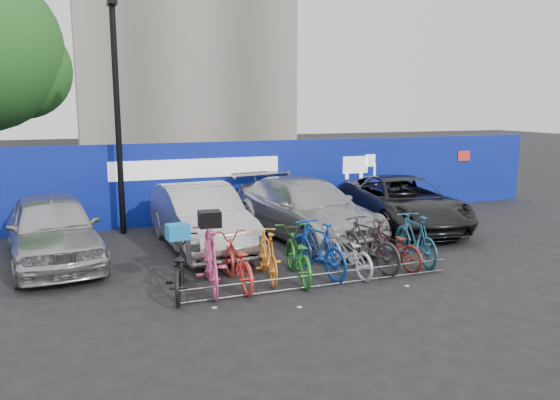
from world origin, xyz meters
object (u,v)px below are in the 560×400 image
bike_0 (179,267)px  bike_7 (368,244)px  car_1 (201,217)px  bike_3 (267,255)px  bike_5 (318,248)px  bike_6 (348,252)px  car_3 (402,202)px  bike_9 (415,238)px  lamppost (117,113)px  car_0 (53,229)px  bike_4 (297,254)px  bike_1 (210,258)px  car_2 (306,209)px  bike_rack (322,280)px  bike_2 (237,261)px  bike_8 (392,245)px

bike_0 → bike_7: bike_7 is taller
bike_0 → bike_7: (4.04, 0.10, 0.05)m
car_1 → bike_3: car_1 is taller
bike_5 → bike_6: 0.66m
car_3 → bike_9: (-1.74, -3.21, -0.16)m
lamppost → bike_3: size_ratio=3.55×
car_0 → bike_4: 5.51m
bike_6 → bike_9: (1.77, 0.17, 0.09)m
bike_1 → bike_9: size_ratio=1.10×
car_2 → bike_5: car_2 is taller
bike_rack → bike_2: bike_2 is taller
bike_0 → bike_5: 2.88m
car_0 → bike_9: 8.04m
bike_3 → bike_6: bearing=-179.3°
car_0 → bike_3: size_ratio=2.65×
bike_0 → bike_8: 4.66m
bike_2 → bike_7: size_ratio=0.99×
bike_rack → bike_4: bearing=111.2°
lamppost → car_3: size_ratio=1.18×
car_1 → bike_4: size_ratio=2.36×
lamppost → car_3: (7.59, -1.98, -2.55)m
bike_4 → car_0: bearing=-24.2°
car_1 → bike_4: (1.29, -3.07, -0.25)m
bike_4 → car_3: bearing=-135.3°
car_0 → bike_1: 4.12m
car_0 → bike_5: car_0 is taller
bike_3 → bike_4: size_ratio=0.87×
bike_6 → bike_8: bearing=-179.0°
car_3 → bike_7: size_ratio=2.69×
bike_rack → bike_7: size_ratio=2.91×
car_1 → bike_7: size_ratio=2.44×
car_0 → bike_7: (6.28, -2.92, -0.20)m
bike_9 → car_0: bearing=-15.4°
car_1 → car_3: bearing=-0.2°
lamppost → bike_1: lamppost is taller
bike_5 → bike_0: bearing=-8.6°
car_0 → bike_0: bearing=-60.3°
car_2 → bike_9: (1.35, -3.02, -0.22)m
bike_2 → bike_3: (0.68, 0.14, 0.02)m
car_3 → bike_2: car_3 is taller
bike_1 → bike_8: bike_1 is taller
car_3 → bike_0: 7.81m
car_0 → car_3: (9.27, 0.38, -0.06)m
bike_2 → bike_rack: bearing=155.3°
lamppost → bike_6: size_ratio=3.45×
bike_6 → bike_3: bearing=-11.4°
bike_rack → car_1: 4.07m
bike_2 → bike_5: (1.74, 0.05, 0.08)m
car_0 → bike_7: 6.93m
bike_4 → bike_3: bearing=-9.4°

